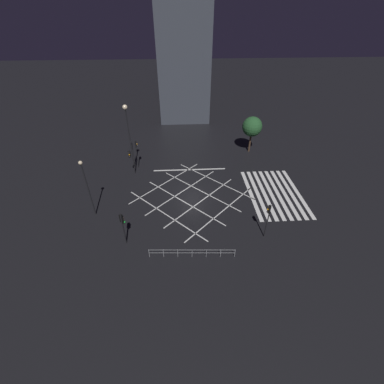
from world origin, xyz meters
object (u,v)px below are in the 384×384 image
Objects in this scene: traffic_light_nw_main at (122,223)px; street_tree_near at (252,127)px; street_lamp_west at (128,124)px; traffic_light_nw_cross at (123,224)px; street_lamp_east at (86,181)px; traffic_light_sw_cross at (268,215)px; traffic_light_ne_cross at (137,149)px; traffic_light_ne_main at (131,153)px.

street_tree_near is at bearing -42.10° from traffic_light_nw_main.
street_tree_near is (6.01, -18.57, -3.33)m from street_lamp_west.
street_lamp_west reaches higher than traffic_light_nw_cross.
traffic_light_nw_cross is at bearing -136.29° from street_lamp_east.
traffic_light_sw_cross is at bearing 171.19° from street_tree_near.
traffic_light_ne_cross reaches higher than traffic_light_nw_main.
street_lamp_east is 10.10m from street_lamp_west.
traffic_light_ne_main is 1.02× the size of traffic_light_nw_main.
traffic_light_ne_main reaches higher than traffic_light_nw_cross.
street_tree_near is at bearing 47.74° from traffic_light_nw_cross.
traffic_light_ne_main is 0.93× the size of traffic_light_sw_cross.
traffic_light_ne_cross is 1.22× the size of traffic_light_nw_cross.
traffic_light_sw_cross reaches higher than traffic_light_nw_cross.
street_tree_near is (19.59, -17.80, 1.80)m from traffic_light_nw_cross.
street_lamp_west is at bearing 107.93° from street_tree_near.
traffic_light_nw_main is at bearing -102.64° from traffic_light_nw_cross.
traffic_light_ne_main reaches higher than traffic_light_nw_main.
traffic_light_sw_cross is at bearing -103.87° from street_lamp_east.
traffic_light_nw_main is (-14.51, -1.03, -0.17)m from traffic_light_ne_main.
street_tree_near reaches higher than traffic_light_nw_main.
traffic_light_ne_main is at bearing 105.51° from street_tree_near.
street_lamp_west is at bearing -22.30° from street_lamp_east.
traffic_light_ne_cross is 4.90m from street_lamp_west.
street_lamp_west is (13.74, 0.73, 4.86)m from traffic_light_nw_main.
traffic_light_nw_cross is 14.76m from traffic_light_sw_cross.
traffic_light_nw_cross is (-15.31, -0.37, -0.56)m from traffic_light_ne_cross.
traffic_light_nw_cross is at bearing -0.39° from traffic_light_sw_cross.
street_lamp_east reaches higher than traffic_light_ne_main.
traffic_light_ne_cross is 18.72m from street_tree_near.
street_lamp_east is (4.74, 19.18, 1.70)m from traffic_light_sw_cross.
traffic_light_ne_cross is at bearing 144.06° from traffic_light_ne_main.
street_tree_near is at bearing 105.51° from traffic_light_ne_main.
traffic_light_nw_cross is at bearing -88.61° from traffic_light_ne_cross.
traffic_light_nw_main is at bearing -176.97° from street_lamp_west.
traffic_light_nw_cross is at bearing -12.64° from traffic_light_nw_main.
street_lamp_west is at bearing 93.21° from traffic_light_nw_cross.
street_tree_near reaches higher than traffic_light_ne_cross.
street_lamp_west reaches higher than traffic_light_sw_cross.
street_lamp_west is 1.70× the size of street_tree_near.
street_lamp_west is (13.58, 0.76, 5.13)m from traffic_light_nw_cross.
traffic_light_ne_cross is at bearing 91.39° from traffic_light_nw_cross.
street_tree_near is (19.69, -3.05, 1.27)m from traffic_light_sw_cross.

